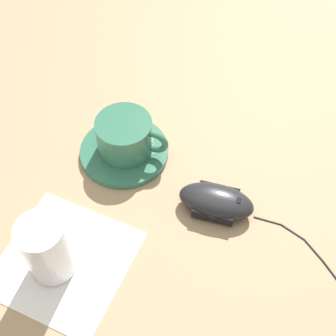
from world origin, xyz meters
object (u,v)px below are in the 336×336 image
object	(u,v)px
saucer	(124,151)
computer_mouse	(216,201)
coffee_cup	(126,136)
drinking_glass	(47,249)

from	to	relation	value
saucer	computer_mouse	distance (m)	0.17
coffee_cup	drinking_glass	distance (m)	0.22
saucer	drinking_glass	distance (m)	0.22
saucer	computer_mouse	size ratio (longest dim) A/B	1.14
coffee_cup	drinking_glass	xyz separation A→B (m)	(0.06, -0.21, 0.01)
computer_mouse	saucer	bearing A→B (deg)	-174.43
saucer	drinking_glass	world-z (taller)	drinking_glass
saucer	drinking_glass	xyz separation A→B (m)	(0.07, -0.20, 0.05)
coffee_cup	computer_mouse	world-z (taller)	coffee_cup
saucer	drinking_glass	bearing A→B (deg)	-71.70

